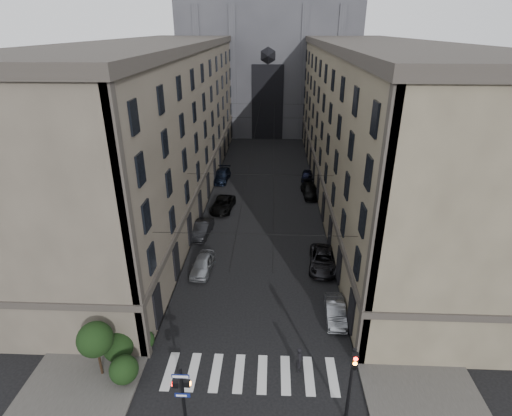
# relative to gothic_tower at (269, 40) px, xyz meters

# --- Properties ---
(sidewalk_left) EXTENTS (7.00, 80.00, 0.15)m
(sidewalk_left) POSITION_rel_gothic_tower_xyz_m (-10.50, -38.96, -17.72)
(sidewalk_left) COLOR #383533
(sidewalk_left) RESTS_ON ground
(sidewalk_right) EXTENTS (7.00, 80.00, 0.15)m
(sidewalk_right) POSITION_rel_gothic_tower_xyz_m (10.50, -38.96, -17.72)
(sidewalk_right) COLOR #383533
(sidewalk_right) RESTS_ON ground
(zebra_crossing) EXTENTS (11.00, 3.20, 0.01)m
(zebra_crossing) POSITION_rel_gothic_tower_xyz_m (0.00, -69.96, -17.79)
(zebra_crossing) COLOR beige
(zebra_crossing) RESTS_ON ground
(building_left) EXTENTS (13.60, 60.60, 18.85)m
(building_left) POSITION_rel_gothic_tower_xyz_m (-13.44, -38.96, -8.45)
(building_left) COLOR #4C453A
(building_left) RESTS_ON ground
(building_right) EXTENTS (13.60, 60.60, 18.85)m
(building_right) POSITION_rel_gothic_tower_xyz_m (13.44, -38.96, -8.45)
(building_right) COLOR brown
(building_right) RESTS_ON ground
(gothic_tower) EXTENTS (35.00, 23.00, 58.00)m
(gothic_tower) POSITION_rel_gothic_tower_xyz_m (0.00, 0.00, 0.00)
(gothic_tower) COLOR #2D2D33
(gothic_tower) RESTS_ON ground
(pedestrian_signal_left) EXTENTS (1.02, 0.38, 4.00)m
(pedestrian_signal_left) POSITION_rel_gothic_tower_xyz_m (-3.51, -73.46, -15.48)
(pedestrian_signal_left) COLOR black
(pedestrian_signal_left) RESTS_ON ground
(traffic_light_right) EXTENTS (0.34, 0.50, 5.20)m
(traffic_light_right) POSITION_rel_gothic_tower_xyz_m (5.60, -73.04, -14.51)
(traffic_light_right) COLOR black
(traffic_light_right) RESTS_ON ground
(shrub_cluster) EXTENTS (3.90, 4.40, 3.90)m
(shrub_cluster) POSITION_rel_gothic_tower_xyz_m (-8.72, -69.95, -16.00)
(shrub_cluster) COLOR black
(shrub_cluster) RESTS_ON sidewalk_left
(tram_wires) EXTENTS (14.00, 60.00, 0.43)m
(tram_wires) POSITION_rel_gothic_tower_xyz_m (0.00, -39.33, -10.55)
(tram_wires) COLOR black
(tram_wires) RESTS_ON ground
(car_left_near) EXTENTS (2.05, 4.45, 1.48)m
(car_left_near) POSITION_rel_gothic_tower_xyz_m (-5.01, -58.32, -17.06)
(car_left_near) COLOR gray
(car_left_near) RESTS_ON ground
(car_left_midnear) EXTENTS (2.04, 4.65, 1.49)m
(car_left_midnear) POSITION_rel_gothic_tower_xyz_m (-6.20, -51.53, -17.06)
(car_left_midnear) COLOR black
(car_left_midnear) RESTS_ON ground
(car_left_midfar) EXTENTS (2.94, 5.40, 1.44)m
(car_left_midfar) POSITION_rel_gothic_tower_xyz_m (-4.78, -44.94, -17.08)
(car_left_midfar) COLOR black
(car_left_midfar) RESTS_ON ground
(car_left_far) EXTENTS (2.58, 5.50, 1.55)m
(car_left_far) POSITION_rel_gothic_tower_xyz_m (-6.20, -34.88, -17.02)
(car_left_far) COLOR black
(car_left_far) RESTS_ON ground
(car_right_near) EXTENTS (1.55, 4.14, 1.35)m
(car_right_near) POSITION_rel_gothic_tower_xyz_m (6.14, -64.31, -17.12)
(car_right_near) COLOR slate
(car_right_near) RESTS_ON ground
(car_right_midnear) EXTENTS (3.02, 5.61, 1.50)m
(car_right_midnear) POSITION_rel_gothic_tower_xyz_m (5.99, -57.16, -17.05)
(car_right_midnear) COLOR black
(car_right_midnear) RESTS_ON ground
(car_right_midfar) EXTENTS (2.53, 5.28, 1.49)m
(car_right_midfar) POSITION_rel_gothic_tower_xyz_m (6.20, -39.97, -17.06)
(car_right_midfar) COLOR black
(car_right_midfar) RESTS_ON ground
(car_right_far) EXTENTS (2.02, 4.01, 1.31)m
(car_right_far) POSITION_rel_gothic_tower_xyz_m (6.20, -34.07, -17.14)
(car_right_far) COLOR black
(car_right_far) RESTS_ON ground
(pedestrian) EXTENTS (0.62, 0.77, 1.84)m
(pedestrian) POSITION_rel_gothic_tower_xyz_m (3.14, -69.53, -16.88)
(pedestrian) COLOR black
(pedestrian) RESTS_ON ground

